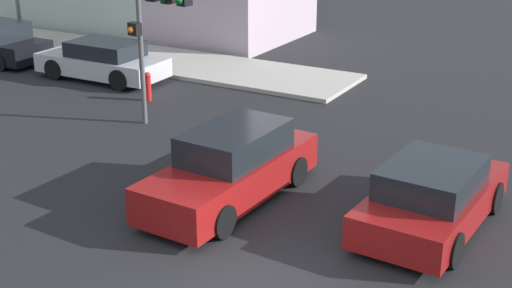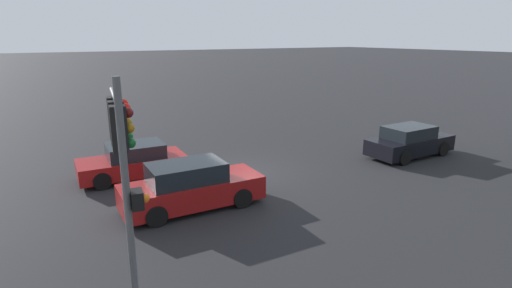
{
  "view_description": "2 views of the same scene",
  "coord_description": "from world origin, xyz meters",
  "px_view_note": "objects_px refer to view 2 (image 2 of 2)",
  "views": [
    {
      "loc": [
        -8.79,
        -5.3,
        6.7
      ],
      "look_at": [
        3.42,
        1.68,
        1.37
      ],
      "focal_mm": 50.0,
      "sensor_mm": 36.0,
      "label": 1
    },
    {
      "loc": [
        7.96,
        14.23,
        5.72
      ],
      "look_at": [
        0.89,
        2.49,
        2.0
      ],
      "focal_mm": 28.0,
      "sensor_mm": 36.0,
      "label": 2
    }
  ],
  "objects_px": {
    "crossing_car_1": "(191,187)",
    "traffic_signal": "(122,144)",
    "crossing_car_2": "(410,142)",
    "crossing_car_0": "(133,162)"
  },
  "relations": [
    {
      "from": "crossing_car_0",
      "to": "traffic_signal",
      "type": "bearing_deg",
      "value": 78.79
    },
    {
      "from": "crossing_car_2",
      "to": "crossing_car_0",
      "type": "bearing_deg",
      "value": 162.31
    },
    {
      "from": "crossing_car_1",
      "to": "crossing_car_2",
      "type": "height_order",
      "value": "crossing_car_1"
    },
    {
      "from": "crossing_car_1",
      "to": "traffic_signal",
      "type": "bearing_deg",
      "value": -123.97
    },
    {
      "from": "crossing_car_2",
      "to": "traffic_signal",
      "type": "bearing_deg",
      "value": -163.6
    },
    {
      "from": "crossing_car_1",
      "to": "crossing_car_2",
      "type": "relative_size",
      "value": 1.06
    },
    {
      "from": "crossing_car_1",
      "to": "crossing_car_2",
      "type": "distance_m",
      "value": 11.5
    },
    {
      "from": "traffic_signal",
      "to": "crossing_car_0",
      "type": "bearing_deg",
      "value": 84.76
    },
    {
      "from": "crossing_car_0",
      "to": "crossing_car_1",
      "type": "relative_size",
      "value": 0.9
    },
    {
      "from": "crossing_car_0",
      "to": "crossing_car_1",
      "type": "bearing_deg",
      "value": 105.12
    }
  ]
}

